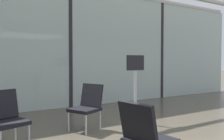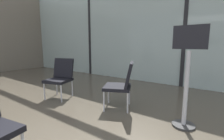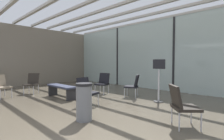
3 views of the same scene
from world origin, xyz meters
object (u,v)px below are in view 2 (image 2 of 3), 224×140
(lounge_chair_4, at_px, (122,82))
(info_sign, at_px, (187,81))
(lounge_chair_1, at_px, (61,76))
(parked_airplane, at_px, (218,28))

(lounge_chair_4, bearing_deg, info_sign, 61.91)
(lounge_chair_4, xyz_separation_m, info_sign, (1.09, -0.05, 0.18))
(lounge_chair_1, bearing_deg, parked_airplane, 53.76)
(lounge_chair_4, distance_m, info_sign, 1.11)
(lounge_chair_1, height_order, lounge_chair_4, same)
(lounge_chair_4, relative_size, info_sign, 0.60)
(parked_airplane, xyz_separation_m, lounge_chair_1, (-2.56, -7.68, -1.51))
(lounge_chair_1, bearing_deg, info_sign, -13.49)
(parked_airplane, bearing_deg, info_sign, -89.96)
(lounge_chair_1, distance_m, info_sign, 2.58)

